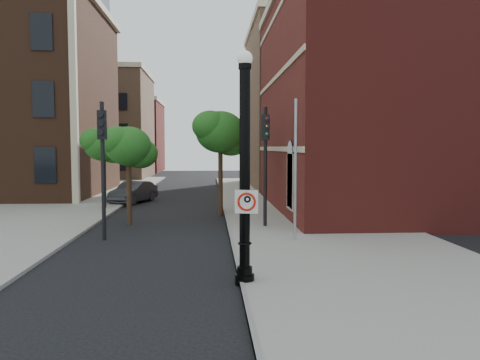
{
  "coord_description": "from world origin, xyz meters",
  "views": [
    {
      "loc": [
        1.25,
        -12.31,
        3.58
      ],
      "look_at": [
        2.17,
        2.0,
        2.58
      ],
      "focal_mm": 35.0,
      "sensor_mm": 36.0,
      "label": 1
    }
  ],
  "objects": [
    {
      "name": "no_parking_sign",
      "position": [
        2.18,
        -0.49,
        2.2
      ],
      "size": [
        0.59,
        0.16,
        0.6
      ],
      "rotation": [
        0.0,
        0.0,
        -0.21
      ],
      "color": "white",
      "rests_on": "ground"
    },
    {
      "name": "street_tree_b",
      "position": [
        -4.82,
        15.04,
        3.67
      ],
      "size": [
        2.59,
        2.34,
        4.66
      ],
      "color": "black",
      "rests_on": "ground"
    },
    {
      "name": "lamppost",
      "position": [
        2.14,
        -0.34,
        2.79
      ],
      "size": [
        0.51,
        0.51,
        6.03
      ],
      "color": "black",
      "rests_on": "ground"
    },
    {
      "name": "curb_edge",
      "position": [
        2.05,
        10.0,
        0.07
      ],
      "size": [
        0.1,
        60.0,
        0.14
      ],
      "primitive_type": "cube",
      "color": "gray",
      "rests_on": "ground"
    },
    {
      "name": "sidewalk_right",
      "position": [
        6.0,
        10.0,
        0.06
      ],
      "size": [
        8.0,
        60.0,
        0.12
      ],
      "primitive_type": "cube",
      "color": "gray",
      "rests_on": "ground"
    },
    {
      "name": "traffic_signal_right",
      "position": [
        3.68,
        8.04,
        3.6
      ],
      "size": [
        0.4,
        0.47,
        5.34
      ],
      "rotation": [
        0.0,
        0.0,
        -0.25
      ],
      "color": "black",
      "rests_on": "ground"
    },
    {
      "name": "traffic_signal_left",
      "position": [
        -2.85,
        5.91,
        3.59
      ],
      "size": [
        0.36,
        0.45,
        5.32
      ],
      "rotation": [
        0.0,
        0.0,
        0.1
      ],
      "color": "black",
      "rests_on": "ground"
    },
    {
      "name": "sidewalk_left",
      "position": [
        -9.0,
        18.0,
        0.06
      ],
      "size": [
        10.0,
        50.0,
        0.12
      ],
      "primitive_type": "cube",
      "color": "gray",
      "rests_on": "ground"
    },
    {
      "name": "bg_building_tan_a",
      "position": [
        -12.0,
        44.0,
        6.0
      ],
      "size": [
        12.0,
        12.0,
        12.0
      ],
      "primitive_type": "cube",
      "color": "#926D4F",
      "rests_on": "ground"
    },
    {
      "name": "brick_wall_building",
      "position": [
        16.0,
        14.0,
        6.26
      ],
      "size": [
        22.3,
        16.3,
        12.5
      ],
      "color": "maroon",
      "rests_on": "ground"
    },
    {
      "name": "bg_building_red",
      "position": [
        -12.0,
        58.0,
        5.0
      ],
      "size": [
        12.0,
        12.0,
        10.0
      ],
      "primitive_type": "cube",
      "color": "maroon",
      "rests_on": "ground"
    },
    {
      "name": "ground",
      "position": [
        0.0,
        0.0,
        0.0
      ],
      "size": [
        120.0,
        120.0,
        0.0
      ],
      "primitive_type": "plane",
      "color": "black",
      "rests_on": "ground"
    },
    {
      "name": "parked_car",
      "position": [
        -3.69,
        18.18,
        0.69
      ],
      "size": [
        2.78,
        4.43,
        1.38
      ],
      "primitive_type": "imported",
      "rotation": [
        0.0,
        0.0,
        -0.34
      ],
      "color": "#333338",
      "rests_on": "ground"
    },
    {
      "name": "street_tree_c",
      "position": [
        1.84,
        12.19,
        4.32
      ],
      "size": [
        3.04,
        2.75,
        5.47
      ],
      "color": "black",
      "rests_on": "ground"
    },
    {
      "name": "bg_building_tan_b",
      "position": [
        16.0,
        30.0,
        7.0
      ],
      "size": [
        22.0,
        14.0,
        14.0
      ],
      "primitive_type": "cube",
      "color": "#926D4F",
      "rests_on": "ground"
    },
    {
      "name": "street_tree_a",
      "position": [
        -2.47,
        9.6,
        3.58
      ],
      "size": [
        2.52,
        2.28,
        4.55
      ],
      "color": "black",
      "rests_on": "ground"
    },
    {
      "name": "utility_pole",
      "position": [
        4.43,
        4.91,
        2.69
      ],
      "size": [
        0.11,
        0.11,
        5.38
      ],
      "primitive_type": "cylinder",
      "color": "#999999",
      "rests_on": "ground"
    }
  ]
}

